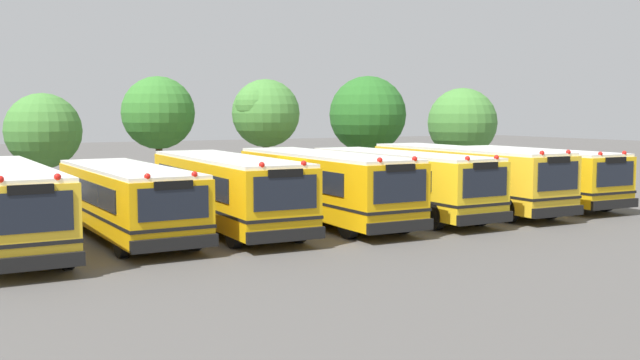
% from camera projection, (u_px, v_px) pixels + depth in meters
% --- Properties ---
extents(ground_plane, '(160.00, 160.00, 0.00)m').
position_uv_depth(ground_plane, '(318.00, 221.00, 28.32)').
color(ground_plane, '#514F4C').
extents(school_bus_0, '(2.62, 11.27, 2.68)m').
position_uv_depth(school_bus_0, '(5.00, 203.00, 22.65)').
color(school_bus_0, yellow).
rests_on(school_bus_0, ground_plane).
extents(school_bus_1, '(2.80, 9.67, 2.52)m').
position_uv_depth(school_bus_1, '(127.00, 198.00, 24.56)').
color(school_bus_1, '#EAA80C').
rests_on(school_bus_1, ground_plane).
extents(school_bus_2, '(2.76, 10.36, 2.74)m').
position_uv_depth(school_bus_2, '(227.00, 189.00, 26.36)').
color(school_bus_2, '#EAA80C').
rests_on(school_bus_2, ground_plane).
extents(school_bus_3, '(2.57, 10.53, 2.77)m').
position_uv_depth(school_bus_3, '(323.00, 184.00, 28.10)').
color(school_bus_3, '#EAA80C').
rests_on(school_bus_3, ground_plane).
extents(school_bus_4, '(2.60, 10.31, 2.70)m').
position_uv_depth(school_bus_4, '(400.00, 181.00, 29.77)').
color(school_bus_4, yellow).
rests_on(school_bus_4, ground_plane).
extents(school_bus_5, '(2.57, 10.85, 2.80)m').
position_uv_depth(school_bus_5, '(465.00, 175.00, 31.77)').
color(school_bus_5, yellow).
rests_on(school_bus_5, ground_plane).
extents(school_bus_6, '(2.72, 9.28, 2.64)m').
position_uv_depth(school_bus_6, '(534.00, 174.00, 33.33)').
color(school_bus_6, yellow).
rests_on(school_bus_6, ground_plane).
extents(tree_1, '(3.40, 3.40, 5.06)m').
position_uv_depth(tree_1, '(42.00, 132.00, 33.17)').
color(tree_1, '#4C3823').
rests_on(tree_1, ground_plane).
extents(tree_2, '(3.54, 3.54, 5.94)m').
position_uv_depth(tree_2, '(159.00, 114.00, 35.76)').
color(tree_2, '#4C3823').
rests_on(tree_2, ground_plane).
extents(tree_3, '(3.33, 3.33, 5.81)m').
position_uv_depth(tree_3, '(264.00, 112.00, 35.86)').
color(tree_3, '#4C3823').
rests_on(tree_3, ground_plane).
extents(tree_4, '(4.21, 4.21, 6.17)m').
position_uv_depth(tree_4, '(369.00, 114.00, 40.27)').
color(tree_4, '#4C3823').
rests_on(tree_4, ground_plane).
extents(tree_5, '(4.14, 4.14, 5.64)m').
position_uv_depth(tree_5, '(462.00, 121.00, 43.94)').
color(tree_5, '#4C3823').
rests_on(tree_5, ground_plane).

